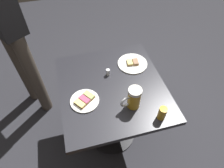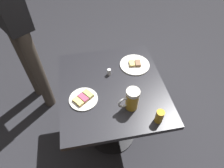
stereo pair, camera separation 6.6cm
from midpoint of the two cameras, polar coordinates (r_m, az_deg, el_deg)
The scene contains 8 objects.
ground_plane at distance 1.96m, azimuth 0.99°, elevation -14.12°, with size 6.00×6.00×0.00m, color #28282D.
cafe_table at distance 1.48m, azimuth 1.28°, elevation -4.34°, with size 0.74×0.79×0.72m.
plate_near at distance 1.29m, azimuth -6.99°, elevation -4.36°, with size 0.19×0.19×0.03m.
plate_far at distance 1.51m, azimuth 7.97°, elevation 5.70°, with size 0.23×0.23×0.03m.
beer_mug at distance 1.20m, azimuth 7.37°, elevation -4.58°, with size 0.14×0.08×0.16m.
beer_glass_small at distance 1.20m, azimuth 15.39°, elevation -9.27°, with size 0.05×0.05×0.09m, color gold.
salt_shaker at distance 1.42m, azimuth 0.66°, elevation 3.57°, with size 0.03×0.03×0.05m, color silver.
patron_standing at distance 1.71m, azimuth -26.18°, elevation 16.03°, with size 0.33×0.37×1.62m.
Camera 2 is at (-0.16, -0.86, 1.76)m, focal length 30.95 mm.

